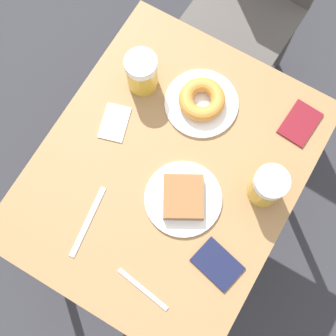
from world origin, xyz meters
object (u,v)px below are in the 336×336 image
napkin_folded (115,123)px  beer_mug_left (268,186)px  passport_far_edge (300,123)px  knife (88,221)px  plate_with_cake (183,198)px  plate_with_donut (202,101)px  beer_mug_center (142,72)px  fork (143,289)px  passport_near_edge (218,264)px

napkin_folded → beer_mug_left: bearing=4.2°
beer_mug_left → passport_far_edge: (0.00, 0.24, -0.06)m
napkin_folded → knife: bearing=-72.3°
plate_with_cake → knife: size_ratio=1.04×
napkin_folded → knife: 0.30m
plate_with_donut → beer_mug_center: (-0.19, -0.03, 0.05)m
knife → napkin_folded: bearing=107.7°
napkin_folded → passport_far_edge: bearing=30.0°
plate_with_cake → plate_with_donut: plate_with_donut is taller
beer_mug_center → passport_far_edge: bearing=14.4°
plate_with_donut → beer_mug_center: 0.19m
beer_mug_left → knife: 0.50m
plate_with_donut → napkin_folded: 0.26m
beer_mug_left → knife: size_ratio=0.63×
knife → fork: bearing=-19.2°
plate_with_donut → fork: size_ratio=1.32×
passport_near_edge → beer_mug_center: bearing=141.5°
beer_mug_left → knife: beer_mug_left is taller
passport_near_edge → passport_far_edge: (0.01, 0.48, 0.00)m
plate_with_cake → passport_far_edge: bearing=63.5°
beer_mug_left → fork: 0.43m
beer_mug_center → passport_near_edge: beer_mug_center is taller
plate_with_donut → napkin_folded: plate_with_donut is taller
plate_with_donut → napkin_folded: bearing=-136.4°
plate_with_cake → passport_near_edge: size_ratio=1.53×
knife → plate_with_donut: bearing=78.0°
beer_mug_center → knife: beer_mug_center is taller
beer_mug_center → knife: 0.45m
plate_with_cake → passport_near_edge: (0.17, -0.11, -0.01)m
fork → knife: 0.24m
napkin_folded → passport_far_edge: size_ratio=0.97×
beer_mug_center → fork: bearing=-58.9°
plate_with_cake → passport_far_edge: plate_with_cake is taller
napkin_folded → knife: napkin_folded is taller
fork → passport_far_edge: (0.16, 0.64, 0.00)m
passport_far_edge → beer_mug_left: bearing=-90.1°
plate_with_donut → passport_near_edge: plate_with_donut is taller
fork → knife: bearing=160.8°
plate_with_cake → passport_far_edge: size_ratio=1.65×
plate_with_donut → passport_near_edge: (0.27, -0.39, -0.02)m
napkin_folded → beer_mug_center: bearing=88.2°
beer_mug_center → passport_far_edge: beer_mug_center is taller
beer_mug_center → passport_far_edge: (0.47, 0.12, -0.06)m
fork → passport_near_edge: passport_near_edge is taller
beer_mug_left → napkin_folded: beer_mug_left is taller
plate_with_cake → fork: (0.03, -0.27, -0.01)m
knife → beer_mug_left: bearing=40.1°
passport_near_edge → fork: bearing=-131.8°
fork → plate_with_donut: bearing=103.0°
plate_with_donut → fork: bearing=-77.0°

